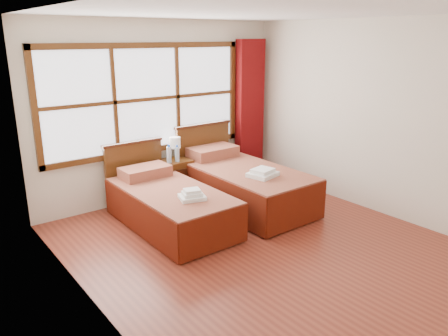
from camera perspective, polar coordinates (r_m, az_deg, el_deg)
floor at (r=5.22m, az=5.07°, el=-10.12°), size 4.50×4.50×0.00m
ceiling at (r=4.66m, az=5.94°, el=19.72°), size 4.50×4.50×0.00m
wall_back at (r=6.56m, az=-8.14°, el=7.38°), size 4.00×0.00×4.00m
wall_left at (r=3.74m, az=-17.55°, el=-0.40°), size 0.00×4.50×4.50m
wall_right at (r=6.29m, az=19.02°, el=6.22°), size 0.00×4.50×4.50m
window at (r=6.38m, az=-10.01°, el=8.84°), size 3.16×0.06×1.56m
curtain at (r=7.39m, az=3.37°, el=7.54°), size 0.50×0.16×2.30m
bed_left at (r=5.68m, az=-7.24°, el=-4.69°), size 0.97×1.99×0.94m
bed_right at (r=6.32m, az=2.24°, el=-1.98°), size 1.08×2.10×1.05m
nightstand at (r=6.61m, az=-6.38°, el=-1.45°), size 0.45×0.44×0.60m
towels_left at (r=5.20m, az=-4.19°, el=-3.55°), size 0.36×0.33×0.12m
towels_right at (r=5.84m, az=5.07°, el=-0.67°), size 0.42×0.38×0.11m
lamp at (r=6.57m, az=-6.43°, el=3.23°), size 0.17×0.17×0.32m
bottle_near at (r=6.35m, az=-7.19°, el=1.74°), size 0.07×0.07×0.27m
bottle_far at (r=6.41m, az=-6.14°, el=1.82°), size 0.07×0.07×0.25m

